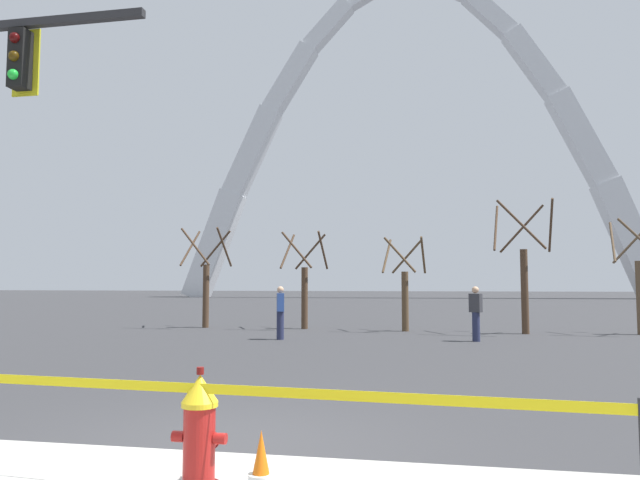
% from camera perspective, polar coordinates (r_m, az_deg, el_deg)
% --- Properties ---
extents(ground_plane, '(240.00, 240.00, 0.00)m').
position_cam_1_polar(ground_plane, '(6.37, -9.32, -19.51)').
color(ground_plane, '#333335').
extents(fire_hydrant, '(0.46, 0.48, 0.99)m').
position_cam_1_polar(fire_hydrant, '(5.10, -11.73, -17.95)').
color(fire_hydrant, '#5E0F0D').
rests_on(fire_hydrant, ground).
extents(caution_tape_barrier, '(5.47, 0.41, 0.90)m').
position_cam_1_polar(caution_tape_barrier, '(4.81, -5.83, -16.88)').
color(caution_tape_barrier, '#232326').
rests_on(caution_tape_barrier, ground).
extents(monument_arch, '(55.57, 2.82, 39.77)m').
position_cam_1_polar(monument_arch, '(70.43, 8.65, 8.90)').
color(monument_arch, silver).
rests_on(monument_arch, ground).
extents(tree_far_left, '(1.74, 1.75, 3.77)m').
position_cam_1_polar(tree_far_left, '(22.65, -11.13, -4.22)').
color(tree_far_left, '#473323').
rests_on(tree_far_left, ground).
extents(tree_left_mid, '(1.66, 1.67, 3.58)m').
position_cam_1_polar(tree_left_mid, '(21.61, -1.53, -4.52)').
color(tree_left_mid, '#473323').
rests_on(tree_left_mid, ground).
extents(tree_center_left, '(1.54, 1.55, 3.30)m').
position_cam_1_polar(tree_center_left, '(20.77, 8.34, -4.83)').
color(tree_center_left, brown).
rests_on(tree_center_left, ground).
extents(tree_center_right, '(2.04, 2.05, 4.43)m').
position_cam_1_polar(tree_center_right, '(20.63, 19.41, -3.23)').
color(tree_center_right, '#473323').
rests_on(tree_center_right, ground).
extents(tree_right_mid, '(1.76, 1.77, 3.81)m').
position_cam_1_polar(tree_right_mid, '(21.88, 28.87, -3.72)').
color(tree_right_mid, brown).
rests_on(tree_right_mid, ground).
extents(pedestrian_walking_left, '(0.30, 0.39, 1.59)m').
position_cam_1_polar(pedestrian_walking_left, '(17.57, -3.92, -7.08)').
color(pedestrian_walking_left, '#232847').
rests_on(pedestrian_walking_left, ground).
extents(pedestrian_standing_center, '(0.39, 0.35, 1.59)m').
position_cam_1_polar(pedestrian_standing_center, '(17.56, 15.06, -6.95)').
color(pedestrian_standing_center, '#232847').
rests_on(pedestrian_standing_center, ground).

